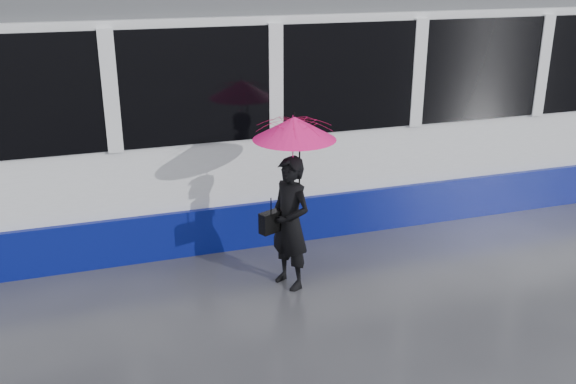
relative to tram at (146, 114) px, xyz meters
name	(u,v)px	position (x,y,z in m)	size (l,w,h in m)	color
ground	(249,295)	(0.77, -2.50, -1.64)	(90.00, 90.00, 0.00)	#2F2F35
rails	(206,216)	(0.77, 0.00, -1.63)	(34.00, 1.51, 0.02)	#3F3D38
tram	(146,114)	(0.00, 0.00, 0.00)	(26.00, 2.56, 3.35)	white
woman	(290,223)	(1.30, -2.40, -0.85)	(0.58, 0.38, 1.58)	black
umbrella	(294,144)	(1.35, -2.40, 0.10)	(1.23, 1.23, 1.07)	#F9146B
handbag	(271,222)	(1.08, -2.38, -0.81)	(0.31, 0.23, 0.42)	black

